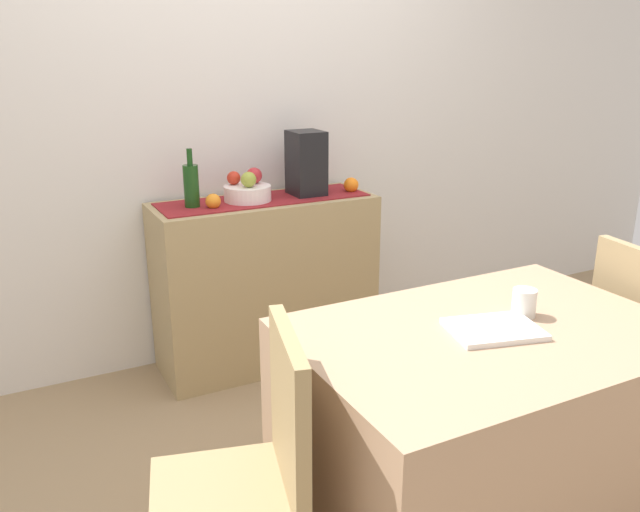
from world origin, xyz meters
name	(u,v)px	position (x,y,z in m)	size (l,w,h in m)	color
ground_plane	(347,452)	(0.00, 0.00, -0.01)	(6.40, 6.40, 0.02)	#997E5C
room_wall_rear	(236,99)	(0.00, 1.18, 1.35)	(6.40, 0.06, 2.70)	silver
sideboard_console	(266,282)	(0.03, 0.92, 0.44)	(1.11, 0.42, 0.88)	tan
table_runner	(264,199)	(0.03, 0.92, 0.88)	(1.05, 0.32, 0.01)	maroon
fruit_bowl	(248,193)	(-0.05, 0.92, 0.92)	(0.23, 0.23, 0.07)	white
apple_right	(234,178)	(-0.10, 0.97, 0.99)	(0.07, 0.07, 0.07)	red
apple_upper	(249,180)	(-0.06, 0.88, 0.99)	(0.08, 0.08, 0.08)	#97A33A
apple_left	(254,175)	(0.00, 0.96, 1.00)	(0.08, 0.08, 0.08)	#B7292F
wine_bottle	(191,185)	(-0.33, 0.92, 0.98)	(0.07, 0.07, 0.28)	#184114
coffee_maker	(306,164)	(0.27, 0.92, 1.04)	(0.16, 0.18, 0.33)	black
orange_loose_far	(213,201)	(-0.25, 0.86, 0.91)	(0.07, 0.07, 0.07)	orange
orange_loose_end	(351,185)	(0.51, 0.88, 0.92)	(0.08, 0.08, 0.08)	orange
dining_table	(481,431)	(0.19, -0.57, 0.37)	(1.24, 0.85, 0.74)	tan
open_book	(494,329)	(0.19, -0.59, 0.75)	(0.28, 0.21, 0.02)	white
coffee_cup	(524,303)	(0.36, -0.53, 0.79)	(0.08, 0.08, 0.09)	silver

